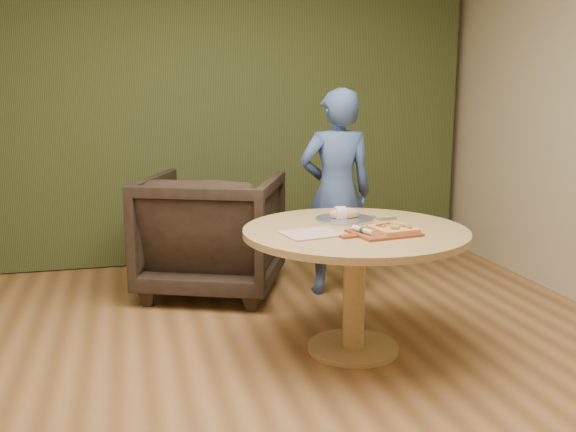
# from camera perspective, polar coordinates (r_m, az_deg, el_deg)

# --- Properties ---
(room_shell) EXTENTS (5.04, 6.04, 2.84)m
(room_shell) POSITION_cam_1_polar(r_m,az_deg,el_deg) (2.90, -0.67, 8.29)
(room_shell) COLOR #9A6C3D
(room_shell) RESTS_ON ground
(curtain) EXTENTS (4.80, 0.14, 2.78)m
(curtain) POSITION_cam_1_polar(r_m,az_deg,el_deg) (5.76, -7.59, 9.74)
(curtain) COLOR #2C391A
(curtain) RESTS_ON ground
(pedestal_table) EXTENTS (1.31, 1.31, 0.75)m
(pedestal_table) POSITION_cam_1_polar(r_m,az_deg,el_deg) (3.77, 5.96, -3.20)
(pedestal_table) COLOR tan
(pedestal_table) RESTS_ON ground
(pizza_paddle) EXTENTS (0.47, 0.33, 0.01)m
(pizza_paddle) POSITION_cam_1_polar(r_m,az_deg,el_deg) (3.61, 8.38, -1.51)
(pizza_paddle) COLOR brown
(pizza_paddle) RESTS_ON pedestal_table
(flatbread_pizza) EXTENTS (0.25, 0.25, 0.04)m
(flatbread_pizza) POSITION_cam_1_polar(r_m,az_deg,el_deg) (3.64, 9.33, -1.13)
(flatbread_pizza) COLOR #E4A759
(flatbread_pizza) RESTS_ON pizza_paddle
(cutlery_roll) EXTENTS (0.08, 0.20, 0.03)m
(cutlery_roll) POSITION_cam_1_polar(r_m,az_deg,el_deg) (3.57, 6.68, -1.26)
(cutlery_roll) COLOR silver
(cutlery_roll) RESTS_ON pizza_paddle
(newspaper) EXTENTS (0.34, 0.30, 0.01)m
(newspaper) POSITION_cam_1_polar(r_m,az_deg,el_deg) (3.57, 2.03, -1.60)
(newspaper) COLOR silver
(newspaper) RESTS_ON pedestal_table
(serving_tray) EXTENTS (0.36, 0.36, 0.02)m
(serving_tray) POSITION_cam_1_polar(r_m,az_deg,el_deg) (3.96, 5.04, -0.28)
(serving_tray) COLOR silver
(serving_tray) RESTS_ON pedestal_table
(bread_roll) EXTENTS (0.19, 0.09, 0.09)m
(bread_roll) POSITION_cam_1_polar(r_m,az_deg,el_deg) (3.95, 4.93, 0.23)
(bread_roll) COLOR tan
(bread_roll) RESTS_ON serving_tray
(green_packet) EXTENTS (0.13, 0.12, 0.02)m
(green_packet) POSITION_cam_1_polar(r_m,az_deg,el_deg) (4.04, 8.56, -0.12)
(green_packet) COLOR #58672E
(green_packet) RESTS_ON pedestal_table
(armchair) EXTENTS (1.27, 1.23, 1.02)m
(armchair) POSITION_cam_1_polar(r_m,az_deg,el_deg) (4.92, -6.74, -0.98)
(armchair) COLOR black
(armchair) RESTS_ON ground
(person_standing) EXTENTS (0.59, 0.41, 1.55)m
(person_standing) POSITION_cam_1_polar(r_m,az_deg,el_deg) (4.83, 4.31, 2.07)
(person_standing) COLOR #38548D
(person_standing) RESTS_ON ground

